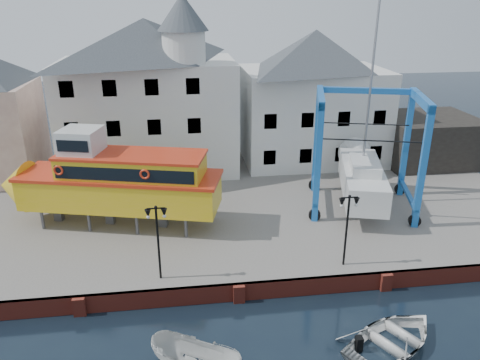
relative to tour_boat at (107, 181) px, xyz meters
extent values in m
plane|color=black|center=(7.34, -8.06, -3.97)|extent=(140.00, 140.00, 0.00)
cube|color=#655F58|center=(7.34, 2.94, -3.47)|extent=(44.00, 22.00, 1.00)
cube|color=maroon|center=(7.34, -7.94, -3.47)|extent=(44.00, 0.25, 1.00)
cube|color=maroon|center=(-0.66, -8.11, -3.47)|extent=(0.60, 0.36, 1.00)
cube|color=maroon|center=(7.34, -8.11, -3.47)|extent=(0.60, 0.36, 1.00)
cube|color=maroon|center=(15.34, -8.11, -3.47)|extent=(0.60, 0.36, 1.00)
cube|color=silver|center=(2.34, 10.44, 1.53)|extent=(14.00, 8.00, 9.00)
pyramid|color=#34393F|center=(2.34, 10.44, 7.63)|extent=(14.00, 8.00, 3.20)
cube|color=black|center=(-3.16, 6.48, -1.37)|extent=(1.00, 0.08, 1.20)
cube|color=black|center=(-0.16, 6.48, -1.37)|extent=(1.00, 0.08, 1.20)
cube|color=black|center=(2.84, 6.48, -1.37)|extent=(1.00, 0.08, 1.20)
cube|color=black|center=(5.84, 6.48, -1.37)|extent=(1.00, 0.08, 1.20)
cube|color=black|center=(-3.16, 6.48, 1.63)|extent=(1.00, 0.08, 1.20)
cube|color=black|center=(-0.16, 6.48, 1.63)|extent=(1.00, 0.08, 1.20)
cube|color=black|center=(2.84, 6.48, 1.63)|extent=(1.00, 0.08, 1.20)
cube|color=black|center=(5.84, 6.48, 1.63)|extent=(1.00, 0.08, 1.20)
cube|color=black|center=(-3.16, 6.48, 4.63)|extent=(1.00, 0.08, 1.20)
cube|color=black|center=(-0.16, 6.48, 4.63)|extent=(1.00, 0.08, 1.20)
cube|color=black|center=(2.84, 6.48, 4.63)|extent=(1.00, 0.08, 1.20)
cube|color=black|center=(5.84, 6.48, 4.63)|extent=(1.00, 0.08, 1.20)
cylinder|color=silver|center=(5.34, 8.04, 7.23)|extent=(3.20, 3.20, 2.40)
cone|color=#34393F|center=(5.34, 8.04, 9.73)|extent=(3.80, 3.80, 2.60)
cube|color=silver|center=(16.34, 10.94, 1.03)|extent=(12.00, 8.00, 8.00)
pyramid|color=#34393F|center=(16.34, 10.94, 6.63)|extent=(12.00, 8.00, 3.20)
cube|color=black|center=(11.84, 6.98, -1.37)|extent=(1.00, 0.08, 1.20)
cube|color=black|center=(14.84, 6.98, -1.37)|extent=(1.00, 0.08, 1.20)
cube|color=black|center=(17.84, 6.98, -1.37)|extent=(1.00, 0.08, 1.20)
cube|color=black|center=(20.84, 6.98, -1.37)|extent=(1.00, 0.08, 1.20)
cube|color=black|center=(11.84, 6.98, 1.63)|extent=(1.00, 0.08, 1.20)
cube|color=black|center=(14.84, 6.98, 1.63)|extent=(1.00, 0.08, 1.20)
cube|color=black|center=(17.84, 6.98, 1.63)|extent=(1.00, 0.08, 1.20)
cube|color=black|center=(20.84, 6.98, 1.63)|extent=(1.00, 0.08, 1.20)
cube|color=black|center=(26.34, 8.94, -0.97)|extent=(8.00, 7.00, 4.00)
cylinder|color=black|center=(3.34, -6.86, -0.97)|extent=(0.12, 0.12, 4.00)
cube|color=black|center=(3.34, -6.86, 1.08)|extent=(0.90, 0.06, 0.06)
sphere|color=black|center=(3.34, -6.86, 1.15)|extent=(0.16, 0.16, 0.16)
cone|color=black|center=(2.94, -6.86, 0.81)|extent=(0.32, 0.32, 0.45)
sphere|color=silver|center=(2.94, -6.86, 0.63)|extent=(0.18, 0.18, 0.18)
cone|color=black|center=(3.74, -6.86, 0.81)|extent=(0.32, 0.32, 0.45)
sphere|color=silver|center=(3.74, -6.86, 0.63)|extent=(0.18, 0.18, 0.18)
cylinder|color=black|center=(13.34, -6.86, -0.97)|extent=(0.12, 0.12, 4.00)
cube|color=black|center=(13.34, -6.86, 1.08)|extent=(0.90, 0.06, 0.06)
sphere|color=black|center=(13.34, -6.86, 1.15)|extent=(0.16, 0.16, 0.16)
cone|color=black|center=(12.94, -6.86, 0.81)|extent=(0.32, 0.32, 0.45)
sphere|color=silver|center=(12.94, -6.86, 0.63)|extent=(0.18, 0.18, 0.18)
cone|color=black|center=(13.74, -6.86, 0.81)|extent=(0.32, 0.32, 0.45)
sphere|color=silver|center=(13.74, -6.86, 0.63)|extent=(0.18, 0.18, 0.18)
cylinder|color=#59595E|center=(-4.21, -0.18, -2.31)|extent=(0.24, 0.24, 1.33)
cylinder|color=#59595E|center=(-3.58, 2.22, -2.31)|extent=(0.24, 0.24, 1.33)
cylinder|color=#59595E|center=(-1.21, -0.96, -2.31)|extent=(0.24, 0.24, 1.33)
cylinder|color=#59595E|center=(-0.58, 1.44, -2.31)|extent=(0.24, 0.24, 1.33)
cylinder|color=#59595E|center=(1.79, -1.75, -2.31)|extent=(0.24, 0.24, 1.33)
cylinder|color=#59595E|center=(2.42, 0.65, -2.31)|extent=(0.24, 0.24, 1.33)
cylinder|color=#59595E|center=(4.79, -2.54, -2.31)|extent=(0.24, 0.24, 1.33)
cylinder|color=#59595E|center=(5.42, -0.14, -2.31)|extent=(0.24, 0.24, 1.33)
cube|color=#59595E|center=(-3.46, 0.91, -2.31)|extent=(0.63, 0.56, 1.33)
cube|color=#59595E|center=(-0.04, 0.01, -2.31)|extent=(0.63, 0.56, 1.33)
cube|color=#59595E|center=(3.39, -0.89, -2.31)|extent=(0.63, 0.56, 1.33)
cube|color=gold|center=(0.82, -0.21, -0.67)|extent=(12.85, 6.40, 1.95)
cone|color=gold|center=(-6.12, 1.61, -0.67)|extent=(2.74, 3.75, 3.37)
cube|color=red|center=(0.82, -0.21, 0.39)|extent=(13.14, 6.61, 0.19)
cube|color=gold|center=(1.68, -0.44, 1.01)|extent=(9.33, 5.16, 1.42)
cube|color=black|center=(1.29, -1.92, 1.06)|extent=(8.24, 2.22, 0.80)
cube|color=black|center=(2.07, 1.05, 1.06)|extent=(8.24, 2.22, 0.80)
cube|color=red|center=(1.68, -0.44, 1.80)|extent=(9.53, 5.29, 0.16)
cube|color=silver|center=(-1.32, 0.35, 2.53)|extent=(2.81, 2.81, 1.61)
cube|color=black|center=(-1.62, -0.80, 2.60)|extent=(1.89, 0.55, 0.71)
torus|color=red|center=(-2.58, -0.96, 1.19)|extent=(0.63, 0.28, 0.62)
torus|color=red|center=(2.56, -2.31, 1.19)|extent=(0.63, 0.28, 0.62)
cube|color=#1F589D|center=(13.26, -1.40, 0.96)|extent=(0.48, 0.48, 7.87)
cylinder|color=black|center=(13.26, -1.40, -2.58)|extent=(0.83, 0.48, 0.79)
cube|color=#1F589D|center=(14.64, 3.64, 0.96)|extent=(0.48, 0.48, 7.87)
cylinder|color=black|center=(14.64, 3.64, -2.58)|extent=(0.83, 0.48, 0.79)
cube|color=#1F589D|center=(19.38, -3.08, 0.96)|extent=(0.48, 0.48, 7.87)
cylinder|color=black|center=(19.38, -3.08, -2.58)|extent=(0.83, 0.48, 0.79)
cube|color=#1F589D|center=(20.77, 1.96, 0.96)|extent=(0.48, 0.48, 7.87)
cylinder|color=black|center=(20.77, 1.96, -2.58)|extent=(0.83, 0.48, 0.79)
cube|color=#1F589D|center=(13.95, 1.12, 4.70)|extent=(1.87, 5.52, 0.55)
cube|color=#1F589D|center=(13.95, 1.12, -1.85)|extent=(1.76, 5.49, 0.24)
cube|color=#1F589D|center=(20.07, -0.56, 4.70)|extent=(1.87, 5.52, 0.55)
cube|color=#1F589D|center=(20.07, -0.56, -1.85)|extent=(1.76, 5.49, 0.24)
cube|color=#1F589D|center=(17.70, 2.80, 4.70)|extent=(6.61, 2.17, 0.39)
cube|color=silver|center=(17.01, 0.28, -0.95)|extent=(4.73, 8.81, 1.80)
cone|color=silver|center=(18.34, 5.11, -0.95)|extent=(2.97, 2.42, 2.59)
cube|color=#59595E|center=(17.01, 0.28, -2.24)|extent=(0.80, 2.02, 0.79)
cube|color=silver|center=(16.86, -0.26, 0.29)|extent=(2.63, 3.73, 0.67)
cylinder|color=#99999E|center=(17.16, 0.82, 6.13)|extent=(0.20, 0.20, 12.36)
cube|color=black|center=(16.48, -1.67, 2.47)|extent=(5.96, 1.74, 0.05)
cube|color=black|center=(17.55, 2.23, 2.47)|extent=(5.96, 1.74, 0.05)
imported|color=silver|center=(13.78, -12.39, -3.97)|extent=(6.39, 5.80, 1.08)
camera|label=1|loc=(4.69, -28.21, 10.98)|focal=35.00mm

